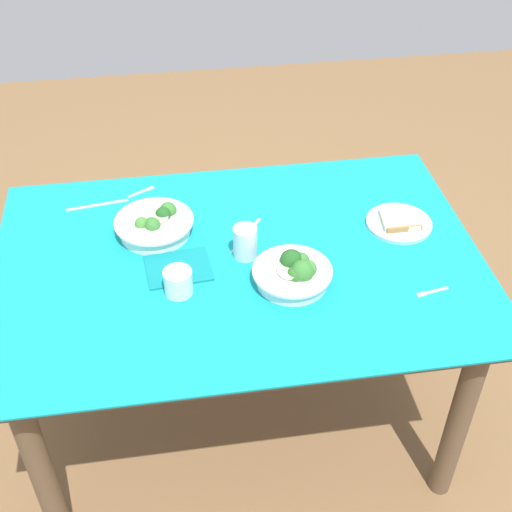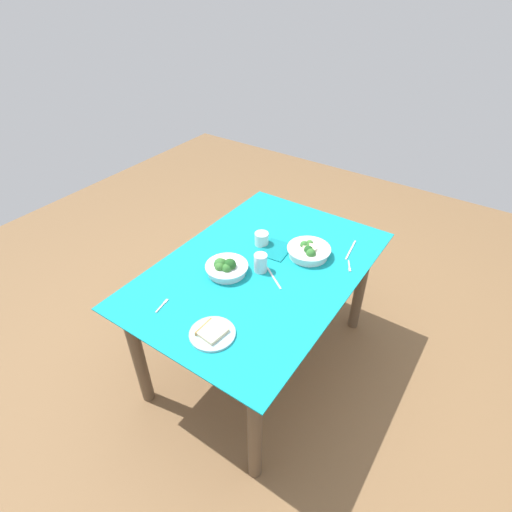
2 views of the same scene
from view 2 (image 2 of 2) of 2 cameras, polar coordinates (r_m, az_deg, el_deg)
name	(u,v)px [view 2 (image 2 of 2)]	position (r m, az deg, el deg)	size (l,w,h in m)	color
ground_plane	(260,357)	(2.74, 0.54, -14.16)	(6.00, 6.00, 0.00)	brown
dining_table	(260,283)	(2.27, 0.63, -3.78)	(1.46, 0.99, 0.76)	teal
broccoli_bowl_far	(309,251)	(2.29, 7.47, 0.71)	(0.25, 0.25, 0.09)	white
broccoli_bowl_near	(226,267)	(2.15, -4.28, -1.62)	(0.23, 0.23, 0.10)	white
bread_side_plate	(212,333)	(1.85, -6.24, -10.78)	(0.21, 0.21, 0.03)	#99C6D1
water_glass_center	(261,263)	(2.15, 0.65, -0.97)	(0.07, 0.07, 0.10)	silver
water_glass_side	(262,239)	(2.36, 0.80, 2.46)	(0.08, 0.08, 0.08)	silver
fork_by_far_bowl	(162,305)	(2.03, -13.13, -6.80)	(0.10, 0.03, 0.00)	#B7B7BC
fork_by_near_bowl	(349,266)	(2.26, 13.08, -1.44)	(0.09, 0.06, 0.00)	#B7B7BC
table_knife_left	(274,278)	(2.13, 2.52, -3.11)	(0.19, 0.01, 0.00)	#B7B7BC
table_knife_right	(351,250)	(2.39, 13.28, 0.86)	(0.20, 0.01, 0.00)	#B7B7BC
napkin_folded_upper	(276,250)	(2.33, 2.81, 0.91)	(0.19, 0.15, 0.01)	#0F777D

